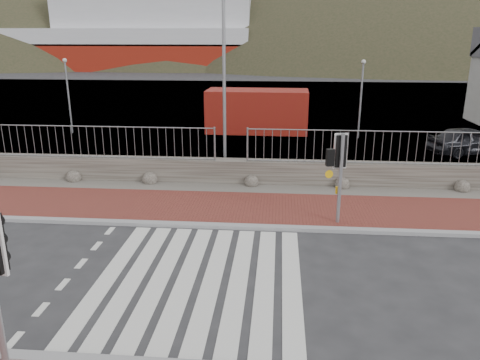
# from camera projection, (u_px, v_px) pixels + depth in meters

# --- Properties ---
(ground) EXTENTS (220.00, 220.00, 0.00)m
(ground) POSITION_uv_depth(u_px,v_px,m) (199.00, 279.00, 10.68)
(ground) COLOR #28282B
(ground) RESTS_ON ground
(sidewalk_far) EXTENTS (40.00, 3.00, 0.08)m
(sidewalk_far) POSITION_uv_depth(u_px,v_px,m) (223.00, 208.00, 14.95)
(sidewalk_far) COLOR brown
(sidewalk_far) RESTS_ON ground
(kerb_far) EXTENTS (40.00, 0.25, 0.12)m
(kerb_far) POSITION_uv_depth(u_px,v_px,m) (217.00, 226.00, 13.52)
(kerb_far) COLOR gray
(kerb_far) RESTS_ON ground
(zebra_crossing) EXTENTS (4.62, 5.60, 0.01)m
(zebra_crossing) POSITION_uv_depth(u_px,v_px,m) (199.00, 279.00, 10.68)
(zebra_crossing) COLOR silver
(zebra_crossing) RESTS_ON ground
(gravel_strip) EXTENTS (40.00, 1.50, 0.06)m
(gravel_strip) POSITION_uv_depth(u_px,v_px,m) (229.00, 189.00, 16.85)
(gravel_strip) COLOR #59544C
(gravel_strip) RESTS_ON ground
(stone_wall) EXTENTS (40.00, 0.60, 0.90)m
(stone_wall) POSITION_uv_depth(u_px,v_px,m) (232.00, 171.00, 17.49)
(stone_wall) COLOR #453F39
(stone_wall) RESTS_ON ground
(railing) EXTENTS (18.07, 0.07, 1.22)m
(railing) POSITION_uv_depth(u_px,v_px,m) (231.00, 136.00, 16.94)
(railing) COLOR gray
(railing) RESTS_ON stone_wall
(quay) EXTENTS (120.00, 40.00, 0.50)m
(quay) POSITION_uv_depth(u_px,v_px,m) (258.00, 105.00, 37.22)
(quay) COLOR #4C4C4F
(quay) RESTS_ON ground
(water) EXTENTS (220.00, 50.00, 0.05)m
(water) POSITION_uv_depth(u_px,v_px,m) (269.00, 72.00, 70.52)
(water) COLOR #3F4C54
(water) RESTS_ON ground
(ferry) EXTENTS (50.00, 16.00, 20.00)m
(ferry) POSITION_uv_depth(u_px,v_px,m) (118.00, 35.00, 75.68)
(ferry) COLOR maroon
(ferry) RESTS_ON ground
(hills_backdrop) EXTENTS (254.00, 90.00, 100.00)m
(hills_backdrop) POSITION_uv_depth(u_px,v_px,m) (301.00, 173.00, 100.61)
(hills_backdrop) COLOR #2A2F1C
(hills_backdrop) RESTS_ON ground
(traffic_signal_far) EXTENTS (0.67, 0.34, 2.73)m
(traffic_signal_far) POSITION_uv_depth(u_px,v_px,m) (340.00, 160.00, 13.18)
(traffic_signal_far) COLOR gray
(traffic_signal_far) RESTS_ON ground
(streetlight) EXTENTS (1.48, 0.56, 7.12)m
(streetlight) POSITION_uv_depth(u_px,v_px,m) (227.00, 73.00, 17.18)
(streetlight) COLOR gray
(streetlight) RESTS_ON ground
(shipping_container) EXTENTS (5.75, 2.50, 2.37)m
(shipping_container) POSITION_uv_depth(u_px,v_px,m) (257.00, 111.00, 26.63)
(shipping_container) COLOR maroon
(shipping_container) RESTS_ON ground
(car_a) EXTENTS (4.05, 2.48, 1.29)m
(car_a) POSITION_uv_depth(u_px,v_px,m) (469.00, 141.00, 21.68)
(car_a) COLOR black
(car_a) RESTS_ON ground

